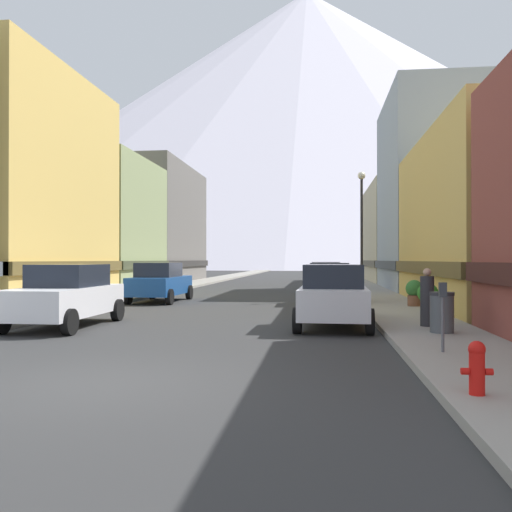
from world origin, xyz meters
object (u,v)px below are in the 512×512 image
trash_bin_right (442,312)px  streetlamp_right (362,215)px  car_right_0 (333,295)px  potted_plant_1 (428,295)px  potted_plant_0 (414,292)px  car_left_1 (160,282)px  fire_hydrant_near (477,366)px  car_right_1 (329,283)px  pedestrian_0 (427,300)px  car_left_0 (66,295)px  car_right_2 (326,277)px  parking_meter_near (443,307)px

trash_bin_right → streetlamp_right: 12.47m
car_right_0 → streetlamp_right: bearing=81.1°
potted_plant_1 → streetlamp_right: (-1.65, 6.89, 3.27)m
potted_plant_0 → trash_bin_right: bearing=-94.8°
car_left_1 → fire_hydrant_near: 19.00m
car_right_1 → pedestrian_0: car_right_1 is taller
car_left_0 → fire_hydrant_near: size_ratio=6.26×
car_left_0 → car_right_0: 7.64m
car_right_0 → car_right_2: 16.80m
car_right_0 → potted_plant_1: bearing=43.6°
car_right_2 → trash_bin_right: 19.02m
car_right_1 → potted_plant_1: size_ratio=4.46×
car_left_0 → car_right_1: bearing=49.6°
car_right_2 → pedestrian_0: (2.45, -17.57, -0.05)m
fire_hydrant_near → potted_plant_1: potted_plant_1 is taller
car_right_1 → pedestrian_0: bearing=-74.5°
car_right_0 → parking_meter_near: bearing=-68.2°
car_right_0 → potted_plant_0: bearing=60.4°
potted_plant_0 → streetlamp_right: size_ratio=0.17×
trash_bin_right → car_right_0: bearing=141.3°
potted_plant_1 → car_right_2: bearing=103.1°
car_left_0 → pedestrian_0: car_left_0 is taller
car_left_1 → trash_bin_right: car_left_1 is taller
car_left_1 → potted_plant_1: (10.80, -5.31, -0.18)m
car_right_1 → streetlamp_right: 3.92m
car_right_1 → trash_bin_right: size_ratio=4.51×
parking_meter_near → potted_plant_1: bearing=81.0°
trash_bin_right → potted_plant_1: potted_plant_1 is taller
car_right_2 → potted_plant_1: bearing=-76.9°
fire_hydrant_near → potted_plant_1: size_ratio=0.71×
parking_meter_near → potted_plant_1: parking_meter_near is taller
fire_hydrant_near → trash_bin_right: (0.90, 6.19, 0.12)m
car_left_0 → streetlamp_right: (9.15, 10.78, 3.09)m
car_right_0 → pedestrian_0: bearing=-17.4°
car_right_2 → parking_meter_near: (1.95, -21.69, 0.11)m
trash_bin_right → car_right_1: bearing=104.1°
car_right_0 → fire_hydrant_near: size_ratio=6.32×
car_right_2 → streetlamp_right: 7.69m
streetlamp_right → car_right_2: bearing=102.7°
car_right_0 → trash_bin_right: bearing=-38.7°
car_right_0 → car_right_2: size_ratio=1.00×
potted_plant_0 → pedestrian_0: 6.45m
parking_meter_near → streetlamp_right: bearing=91.5°
car_right_1 → parking_meter_near: size_ratio=3.32×
trash_bin_right → pedestrian_0: (-0.10, 1.27, 0.21)m
fire_hydrant_near → streetlamp_right: 18.49m
car_left_1 → car_right_2: same height
car_right_2 → pedestrian_0: bearing=-82.1°
car_left_0 → potted_plant_0: 12.60m
car_right_2 → car_left_0: bearing=-113.3°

